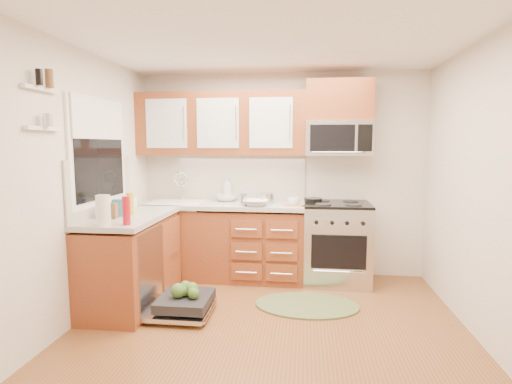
# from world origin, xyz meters

# --- Properties ---
(floor) EXTENTS (3.50, 3.50, 0.00)m
(floor) POSITION_xyz_m (0.00, 0.00, 0.00)
(floor) COLOR brown
(floor) RESTS_ON ground
(ceiling) EXTENTS (3.50, 3.50, 0.00)m
(ceiling) POSITION_xyz_m (0.00, 0.00, 2.50)
(ceiling) COLOR white
(ceiling) RESTS_ON ground
(wall_back) EXTENTS (3.50, 0.04, 2.50)m
(wall_back) POSITION_xyz_m (0.00, 1.75, 1.25)
(wall_back) COLOR beige
(wall_back) RESTS_ON ground
(wall_front) EXTENTS (3.50, 0.04, 2.50)m
(wall_front) POSITION_xyz_m (0.00, -1.75, 1.25)
(wall_front) COLOR beige
(wall_front) RESTS_ON ground
(wall_left) EXTENTS (0.04, 3.50, 2.50)m
(wall_left) POSITION_xyz_m (-1.75, 0.00, 1.25)
(wall_left) COLOR beige
(wall_left) RESTS_ON ground
(wall_right) EXTENTS (0.04, 3.50, 2.50)m
(wall_right) POSITION_xyz_m (1.75, 0.00, 1.25)
(wall_right) COLOR beige
(wall_right) RESTS_ON ground
(base_cabinet_back) EXTENTS (2.05, 0.60, 0.85)m
(base_cabinet_back) POSITION_xyz_m (-0.73, 1.45, 0.42)
(base_cabinet_back) COLOR #652E16
(base_cabinet_back) RESTS_ON ground
(base_cabinet_left) EXTENTS (0.60, 1.25, 0.85)m
(base_cabinet_left) POSITION_xyz_m (-1.45, 0.52, 0.42)
(base_cabinet_left) COLOR #652E16
(base_cabinet_left) RESTS_ON ground
(countertop_back) EXTENTS (2.07, 0.64, 0.05)m
(countertop_back) POSITION_xyz_m (-0.72, 1.44, 0.90)
(countertop_back) COLOR beige
(countertop_back) RESTS_ON base_cabinet_back
(countertop_left) EXTENTS (0.64, 1.27, 0.05)m
(countertop_left) POSITION_xyz_m (-1.44, 0.53, 0.90)
(countertop_left) COLOR beige
(countertop_left) RESTS_ON base_cabinet_left
(backsplash_back) EXTENTS (2.05, 0.02, 0.57)m
(backsplash_back) POSITION_xyz_m (-0.73, 1.74, 1.21)
(backsplash_back) COLOR #B6AFA3
(backsplash_back) RESTS_ON ground
(backsplash_left) EXTENTS (0.02, 1.25, 0.57)m
(backsplash_left) POSITION_xyz_m (-1.74, 0.52, 1.21)
(backsplash_left) COLOR #B6AFA3
(backsplash_left) RESTS_ON ground
(upper_cabinets) EXTENTS (2.05, 0.35, 0.75)m
(upper_cabinets) POSITION_xyz_m (-0.73, 1.57, 1.88)
(upper_cabinets) COLOR #652E16
(upper_cabinets) RESTS_ON ground
(cabinet_over_mw) EXTENTS (0.76, 0.35, 0.47)m
(cabinet_over_mw) POSITION_xyz_m (0.68, 1.57, 2.13)
(cabinet_over_mw) COLOR #652E16
(cabinet_over_mw) RESTS_ON ground
(range) EXTENTS (0.76, 0.64, 0.95)m
(range) POSITION_xyz_m (0.68, 1.43, 0.47)
(range) COLOR silver
(range) RESTS_ON ground
(microwave) EXTENTS (0.76, 0.38, 0.40)m
(microwave) POSITION_xyz_m (0.68, 1.55, 1.70)
(microwave) COLOR silver
(microwave) RESTS_ON ground
(sink) EXTENTS (0.62, 0.50, 0.26)m
(sink) POSITION_xyz_m (-1.25, 1.42, 0.80)
(sink) COLOR white
(sink) RESTS_ON ground
(dishwasher) EXTENTS (0.70, 0.60, 0.20)m
(dishwasher) POSITION_xyz_m (-0.86, 0.30, 0.10)
(dishwasher) COLOR silver
(dishwasher) RESTS_ON ground
(window) EXTENTS (0.03, 1.05, 1.05)m
(window) POSITION_xyz_m (-1.74, 0.50, 1.55)
(window) COLOR white
(window) RESTS_ON ground
(window_blind) EXTENTS (0.02, 0.96, 0.40)m
(window_blind) POSITION_xyz_m (-1.71, 0.50, 1.88)
(window_blind) COLOR white
(window_blind) RESTS_ON ground
(shelf_upper) EXTENTS (0.04, 0.40, 0.03)m
(shelf_upper) POSITION_xyz_m (-1.72, -0.35, 2.05)
(shelf_upper) COLOR white
(shelf_upper) RESTS_ON ground
(shelf_lower) EXTENTS (0.04, 0.40, 0.03)m
(shelf_lower) POSITION_xyz_m (-1.72, -0.35, 1.75)
(shelf_lower) COLOR white
(shelf_lower) RESTS_ON ground
(rug) EXTENTS (1.08, 0.74, 0.02)m
(rug) POSITION_xyz_m (0.34, 0.66, 0.01)
(rug) COLOR #566439
(rug) RESTS_ON ground
(skillet) EXTENTS (0.25, 0.25, 0.04)m
(skillet) POSITION_xyz_m (0.40, 1.52, 0.97)
(skillet) COLOR black
(skillet) RESTS_ON range
(stock_pot) EXTENTS (0.22, 0.22, 0.13)m
(stock_pot) POSITION_xyz_m (-0.17, 1.47, 0.99)
(stock_pot) COLOR silver
(stock_pot) RESTS_ON countertop_back
(cutting_board) EXTENTS (0.29, 0.24, 0.02)m
(cutting_board) POSITION_xyz_m (0.18, 1.35, 0.93)
(cutting_board) COLOR #B07650
(cutting_board) RESTS_ON countertop_back
(canister) EXTENTS (0.10, 0.10, 0.14)m
(canister) POSITION_xyz_m (-0.40, 1.25, 1.00)
(canister) COLOR silver
(canister) RESTS_ON countertop_back
(paper_towel_roll) EXTENTS (0.14, 0.14, 0.27)m
(paper_towel_roll) POSITION_xyz_m (-1.44, -0.02, 1.06)
(paper_towel_roll) COLOR white
(paper_towel_roll) RESTS_ON countertop_left
(mustard_bottle) EXTENTS (0.08, 0.08, 0.22)m
(mustard_bottle) POSITION_xyz_m (-1.44, 0.53, 1.03)
(mustard_bottle) COLOR gold
(mustard_bottle) RESTS_ON countertop_left
(red_bottle) EXTENTS (0.08, 0.08, 0.25)m
(red_bottle) POSITION_xyz_m (-1.25, 0.03, 1.05)
(red_bottle) COLOR #B10E1B
(red_bottle) RESTS_ON countertop_left
(wooden_box) EXTENTS (0.16, 0.13, 0.15)m
(wooden_box) POSITION_xyz_m (-1.56, 0.31, 1.00)
(wooden_box) COLOR brown
(wooden_box) RESTS_ON countertop_left
(blue_carton) EXTENTS (0.12, 0.09, 0.17)m
(blue_carton) POSITION_xyz_m (-1.51, 0.41, 1.01)
(blue_carton) COLOR teal
(blue_carton) RESTS_ON countertop_left
(bowl_a) EXTENTS (0.30, 0.30, 0.07)m
(bowl_a) POSITION_xyz_m (-0.26, 1.25, 0.96)
(bowl_a) COLOR #999999
(bowl_a) RESTS_ON countertop_back
(bowl_b) EXTENTS (0.34, 0.34, 0.09)m
(bowl_b) POSITION_xyz_m (-0.67, 1.60, 0.97)
(bowl_b) COLOR #999999
(bowl_b) RESTS_ON countertop_back
(cup) EXTENTS (0.13, 0.13, 0.10)m
(cup) POSITION_xyz_m (0.18, 1.31, 0.98)
(cup) COLOR #999999
(cup) RESTS_ON countertop_back
(soap_bottle_a) EXTENTS (0.13, 0.13, 0.30)m
(soap_bottle_a) POSITION_xyz_m (-0.67, 1.68, 1.08)
(soap_bottle_a) COLOR #999999
(soap_bottle_a) RESTS_ON countertop_back
(soap_bottle_b) EXTENTS (0.10, 0.11, 0.19)m
(soap_bottle_b) POSITION_xyz_m (-1.61, 0.95, 1.02)
(soap_bottle_b) COLOR #999999
(soap_bottle_b) RESTS_ON countertop_left
(soap_bottle_c) EXTENTS (0.13, 0.13, 0.15)m
(soap_bottle_c) POSITION_xyz_m (-1.62, 0.84, 1.00)
(soap_bottle_c) COLOR #999999
(soap_bottle_c) RESTS_ON countertop_left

